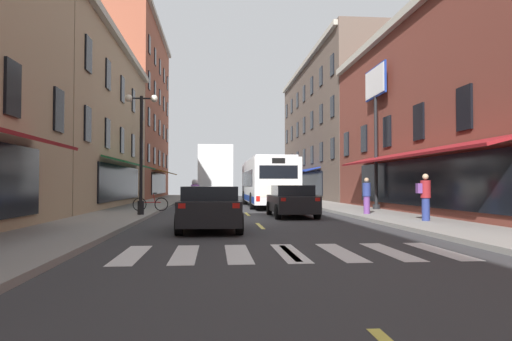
{
  "coord_description": "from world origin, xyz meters",
  "views": [
    {
      "loc": [
        -1.59,
        -19.96,
        1.45
      ],
      "look_at": [
        0.93,
        8.67,
        2.3
      ],
      "focal_mm": 33.1,
      "sensor_mm": 36.0,
      "label": 1
    }
  ],
  "objects_px": {
    "billboard_sign": "(376,99)",
    "transit_bus": "(267,182)",
    "sedan_mid": "(215,193)",
    "pedestrian_near": "(425,196)",
    "motorcycle_rider": "(195,203)",
    "sedan_far": "(210,208)",
    "sedan_near": "(292,201)",
    "box_truck": "(214,175)",
    "street_lamp_twin": "(141,148)",
    "bicycle_near": "(151,204)",
    "pedestrian_mid": "(367,195)"
  },
  "relations": [
    {
      "from": "billboard_sign",
      "to": "transit_bus",
      "type": "bearing_deg",
      "value": 132.7
    },
    {
      "from": "sedan_mid",
      "to": "pedestrian_near",
      "type": "xyz_separation_m",
      "value": [
        7.54,
        -28.71,
        0.37
      ]
    },
    {
      "from": "transit_bus",
      "to": "motorcycle_rider",
      "type": "distance_m",
      "value": 11.96
    },
    {
      "from": "sedan_mid",
      "to": "sedan_far",
      "type": "bearing_deg",
      "value": -90.42
    },
    {
      "from": "sedan_near",
      "to": "pedestrian_near",
      "type": "xyz_separation_m",
      "value": [
        4.16,
        -4.45,
        0.32
      ]
    },
    {
      "from": "sedan_near",
      "to": "box_truck",
      "type": "bearing_deg",
      "value": 103.34
    },
    {
      "from": "pedestrian_near",
      "to": "street_lamp_twin",
      "type": "xyz_separation_m",
      "value": [
        -10.81,
        4.39,
        2.01
      ]
    },
    {
      "from": "transit_bus",
      "to": "motorcycle_rider",
      "type": "xyz_separation_m",
      "value": [
        -4.16,
        -11.18,
        -0.91
      ]
    },
    {
      "from": "box_truck",
      "to": "bicycle_near",
      "type": "xyz_separation_m",
      "value": [
        -3.1,
        -12.01,
        -1.64
      ]
    },
    {
      "from": "billboard_sign",
      "to": "sedan_far",
      "type": "bearing_deg",
      "value": -132.77
    },
    {
      "from": "transit_bus",
      "to": "bicycle_near",
      "type": "xyz_separation_m",
      "value": [
        -6.52,
        -6.66,
        -1.12
      ]
    },
    {
      "from": "billboard_sign",
      "to": "bicycle_near",
      "type": "xyz_separation_m",
      "value": [
        -11.79,
        -0.95,
        -5.56
      ]
    },
    {
      "from": "motorcycle_rider",
      "to": "pedestrian_mid",
      "type": "xyz_separation_m",
      "value": [
        7.59,
        1.5,
        0.26
      ]
    },
    {
      "from": "transit_bus",
      "to": "sedan_near",
      "type": "xyz_separation_m",
      "value": [
        0.08,
        -9.37,
        -0.9
      ]
    },
    {
      "from": "motorcycle_rider",
      "to": "pedestrian_mid",
      "type": "distance_m",
      "value": 7.74
    },
    {
      "from": "pedestrian_near",
      "to": "pedestrian_mid",
      "type": "distance_m",
      "value": 4.22
    },
    {
      "from": "transit_bus",
      "to": "bicycle_near",
      "type": "relative_size",
      "value": 6.51
    },
    {
      "from": "sedan_near",
      "to": "pedestrian_near",
      "type": "height_order",
      "value": "pedestrian_near"
    },
    {
      "from": "billboard_sign",
      "to": "transit_bus",
      "type": "relative_size",
      "value": 0.69
    },
    {
      "from": "box_truck",
      "to": "pedestrian_mid",
      "type": "distance_m",
      "value": 16.55
    },
    {
      "from": "transit_bus",
      "to": "pedestrian_mid",
      "type": "distance_m",
      "value": 10.29
    },
    {
      "from": "bicycle_near",
      "to": "motorcycle_rider",
      "type": "bearing_deg",
      "value": -62.47
    },
    {
      "from": "sedan_near",
      "to": "bicycle_near",
      "type": "relative_size",
      "value": 2.64
    },
    {
      "from": "pedestrian_near",
      "to": "motorcycle_rider",
      "type": "bearing_deg",
      "value": -103.29
    },
    {
      "from": "motorcycle_rider",
      "to": "bicycle_near",
      "type": "distance_m",
      "value": 5.1
    },
    {
      "from": "transit_bus",
      "to": "sedan_mid",
      "type": "height_order",
      "value": "transit_bus"
    },
    {
      "from": "bicycle_near",
      "to": "street_lamp_twin",
      "type": "xyz_separation_m",
      "value": [
        -0.06,
        -2.77,
        2.55
      ]
    },
    {
      "from": "billboard_sign",
      "to": "pedestrian_mid",
      "type": "bearing_deg",
      "value": -114.85
    },
    {
      "from": "sedan_near",
      "to": "bicycle_near",
      "type": "bearing_deg",
      "value": 157.65
    },
    {
      "from": "pedestrian_mid",
      "to": "street_lamp_twin",
      "type": "distance_m",
      "value": 10.22
    },
    {
      "from": "transit_bus",
      "to": "bicycle_near",
      "type": "height_order",
      "value": "transit_bus"
    },
    {
      "from": "billboard_sign",
      "to": "bicycle_near",
      "type": "height_order",
      "value": "billboard_sign"
    },
    {
      "from": "sedan_mid",
      "to": "bicycle_near",
      "type": "bearing_deg",
      "value": -98.48
    },
    {
      "from": "pedestrian_mid",
      "to": "box_truck",
      "type": "bearing_deg",
      "value": 78.99
    },
    {
      "from": "sedan_near",
      "to": "street_lamp_twin",
      "type": "xyz_separation_m",
      "value": [
        -6.65,
        -0.05,
        2.33
      ]
    },
    {
      "from": "sedan_near",
      "to": "pedestrian_mid",
      "type": "xyz_separation_m",
      "value": [
        3.35,
        -0.31,
        0.24
      ]
    },
    {
      "from": "sedan_near",
      "to": "motorcycle_rider",
      "type": "height_order",
      "value": "motorcycle_rider"
    },
    {
      "from": "sedan_near",
      "to": "bicycle_near",
      "type": "distance_m",
      "value": 7.13
    },
    {
      "from": "transit_bus",
      "to": "motorcycle_rider",
      "type": "bearing_deg",
      "value": -110.42
    },
    {
      "from": "billboard_sign",
      "to": "bicycle_near",
      "type": "distance_m",
      "value": 13.07
    },
    {
      "from": "transit_bus",
      "to": "box_truck",
      "type": "height_order",
      "value": "box_truck"
    },
    {
      "from": "billboard_sign",
      "to": "motorcycle_rider",
      "type": "bearing_deg",
      "value": -149.88
    },
    {
      "from": "transit_bus",
      "to": "street_lamp_twin",
      "type": "distance_m",
      "value": 11.58
    },
    {
      "from": "transit_bus",
      "to": "sedan_near",
      "type": "distance_m",
      "value": 9.42
    },
    {
      "from": "billboard_sign",
      "to": "box_truck",
      "type": "relative_size",
      "value": 0.98
    },
    {
      "from": "sedan_far",
      "to": "sedan_near",
      "type": "bearing_deg",
      "value": 58.35
    },
    {
      "from": "box_truck",
      "to": "billboard_sign",
      "type": "bearing_deg",
      "value": -51.85
    },
    {
      "from": "bicycle_near",
      "to": "street_lamp_twin",
      "type": "distance_m",
      "value": 3.76
    },
    {
      "from": "sedan_near",
      "to": "motorcycle_rider",
      "type": "distance_m",
      "value": 4.61
    },
    {
      "from": "sedan_mid",
      "to": "motorcycle_rider",
      "type": "distance_m",
      "value": 26.09
    }
  ]
}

